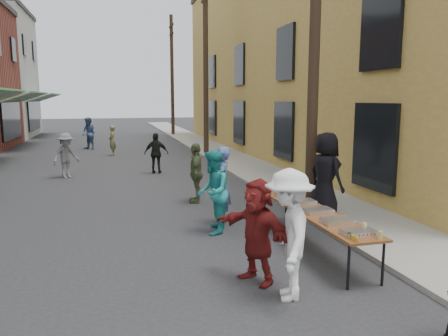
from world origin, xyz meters
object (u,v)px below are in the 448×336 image
utility_pole_near (315,25)px  server (326,174)px  utility_pole_mid (206,64)px  utility_pole_far (172,76)px  guest_front_c (213,192)px  serving_table (311,211)px  catering_tray_sausage (359,232)px

utility_pole_near → server: size_ratio=4.61×
utility_pole_mid → utility_pole_far: bearing=90.0°
utility_pole_mid → server: 13.14m
utility_pole_near → guest_front_c: size_ratio=5.10×
utility_pole_near → serving_table: 4.60m
catering_tray_sausage → serving_table: bearing=90.0°
serving_table → catering_tray_sausage: catering_tray_sausage is taller
utility_pole_far → guest_front_c: 25.41m
utility_pole_far → serving_table: size_ratio=2.25×
utility_pole_near → utility_pole_mid: size_ratio=1.00×
utility_pole_far → guest_front_c: bearing=-96.2°
utility_pole_far → serving_table: bearing=-92.4°
utility_pole_mid → utility_pole_far: (0.00, 12.00, 0.00)m
utility_pole_far → server: utility_pole_far is taller
serving_table → catering_tray_sausage: (-0.00, -1.65, 0.08)m
utility_pole_far → utility_pole_near: bearing=-90.0°
server → serving_table: bearing=129.3°
serving_table → server: server is taller
utility_pole_mid → utility_pole_far: size_ratio=1.00×
utility_pole_far → guest_front_c: utility_pole_far is taller
utility_pole_far → utility_pole_mid: bearing=-90.0°
utility_pole_mid → guest_front_c: (-2.70, -13.00, -3.62)m
utility_pole_mid → catering_tray_sausage: bearing=-94.0°
utility_pole_far → catering_tray_sausage: 28.28m
catering_tray_sausage → guest_front_c: guest_front_c is taller
utility_pole_near → utility_pole_far: (0.00, 24.00, 0.00)m
utility_pole_near → catering_tray_sausage: size_ratio=18.00×
utility_pole_mid → serving_table: size_ratio=2.25×
guest_front_c → catering_tray_sausage: bearing=45.4°
utility_pole_near → guest_front_c: 4.62m
utility_pole_mid → serving_table: bearing=-94.5°
guest_front_c → utility_pole_far: bearing=-168.5°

